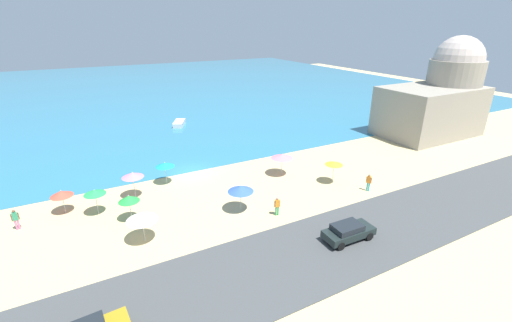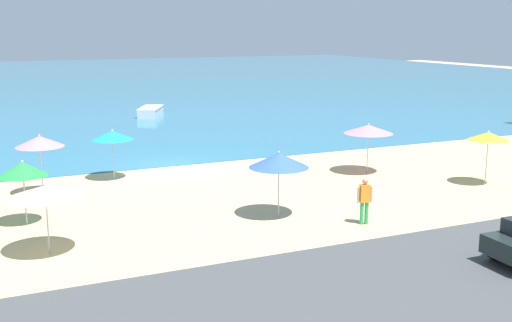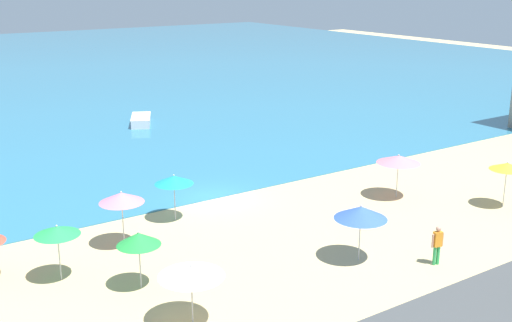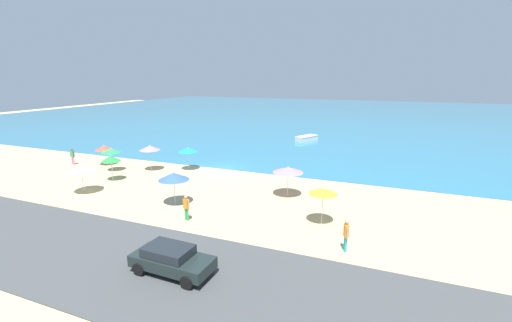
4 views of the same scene
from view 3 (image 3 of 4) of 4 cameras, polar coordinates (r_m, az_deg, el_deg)
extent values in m
plane|color=tan|center=(35.18, -3.65, -3.38)|extent=(160.00, 160.00, 0.00)
cylinder|color=#B2B2B7|center=(25.61, -10.26, -9.16)|extent=(0.05, 0.05, 1.87)
cone|color=green|center=(25.15, -10.39, -6.82)|extent=(1.73, 1.73, 0.50)
sphere|color=silver|center=(25.04, -10.43, -6.23)|extent=(0.08, 0.08, 0.08)
cylinder|color=#B2B2B7|center=(22.88, -5.70, -12.17)|extent=(0.05, 0.05, 1.91)
cone|color=white|center=(22.38, -5.78, -9.71)|extent=(2.33, 2.33, 0.38)
sphere|color=silver|center=(22.28, -5.79, -9.20)|extent=(0.08, 0.08, 0.08)
cylinder|color=#B2B2B7|center=(35.87, 12.44, -1.64)|extent=(0.05, 0.05, 2.03)
cone|color=#D47B8B|center=(35.54, 12.55, 0.15)|extent=(2.38, 2.38, 0.41)
sphere|color=silver|center=(35.47, 12.58, 0.52)|extent=(0.08, 0.08, 0.08)
cylinder|color=#B2B2B7|center=(29.42, -11.73, -5.49)|extent=(0.05, 0.05, 2.15)
cone|color=pink|center=(28.99, -11.87, -3.19)|extent=(2.02, 2.02, 0.46)
sphere|color=silver|center=(28.90, -11.90, -2.71)|extent=(0.08, 0.08, 0.08)
cylinder|color=#B2B2B7|center=(26.98, -17.08, -8.15)|extent=(0.05, 0.05, 1.99)
cone|color=green|center=(26.55, -17.28, -5.94)|extent=(1.82, 1.82, 0.35)
sphere|color=silver|center=(26.47, -17.31, -5.52)|extent=(0.08, 0.08, 0.08)
cylinder|color=#B2B2B7|center=(36.04, 21.24, -2.24)|extent=(0.05, 0.05, 2.11)
cone|color=gold|center=(35.70, 21.43, -0.44)|extent=(1.81, 1.81, 0.36)
sphere|color=silver|center=(35.64, 21.47, -0.11)|extent=(0.08, 0.08, 0.08)
cylinder|color=#B2B2B7|center=(27.84, 9.18, -6.86)|extent=(0.05, 0.05, 1.96)
cone|color=blue|center=(27.39, 9.30, -4.54)|extent=(2.27, 2.27, 0.55)
sphere|color=silver|center=(27.29, 9.33, -3.94)|extent=(0.08, 0.08, 0.08)
cylinder|color=#B2B2B7|center=(32.12, -7.23, -3.58)|extent=(0.05, 0.05, 1.95)
cone|color=teal|center=(31.76, -7.31, -1.66)|extent=(1.93, 1.93, 0.41)
sphere|color=silver|center=(31.69, -7.32, -1.26)|extent=(0.08, 0.08, 0.08)
cylinder|color=green|center=(28.42, 15.88, -8.04)|extent=(0.14, 0.14, 0.83)
cylinder|color=green|center=(28.32, 15.58, -8.11)|extent=(0.14, 0.14, 0.83)
cube|color=orange|center=(28.08, 15.85, -6.69)|extent=(0.40, 0.30, 0.66)
sphere|color=tan|center=(27.90, 15.92, -5.82)|extent=(0.22, 0.22, 0.22)
cylinder|color=tan|center=(28.23, 16.24, -6.70)|extent=(0.09, 0.09, 0.59)
cylinder|color=tan|center=(27.96, 15.43, -6.86)|extent=(0.09, 0.09, 0.59)
cube|color=silver|center=(52.96, -10.19, 3.54)|extent=(2.85, 3.81, 0.62)
cube|color=silver|center=(54.88, -10.11, 4.06)|extent=(0.91, 0.75, 0.37)
cube|color=silver|center=(52.89, -10.20, 3.91)|extent=(2.93, 3.85, 0.08)
camera|label=1|loc=(9.24, 102.50, 20.63)|focal=24.00mm
camera|label=2|loc=(9.09, 66.15, -26.01)|focal=45.00mm
camera|label=4|loc=(32.47, 58.63, 4.07)|focal=24.00mm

